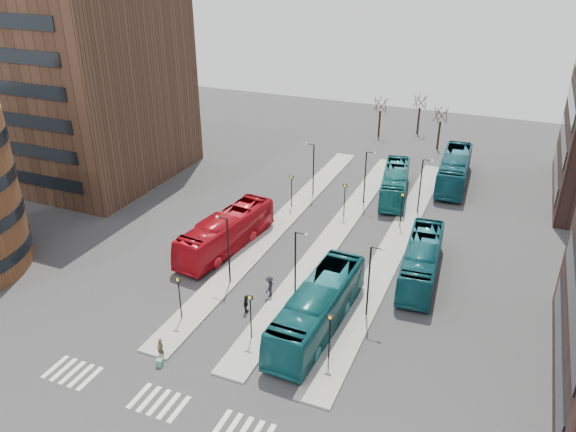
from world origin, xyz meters
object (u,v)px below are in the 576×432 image
at_px(teal_bus_c, 421,260).
at_px(teal_bus_d, 454,169).
at_px(red_bus, 226,232).
at_px(commuter_c, 269,286).
at_px(suitcase, 160,363).
at_px(teal_bus_b, 395,183).
at_px(teal_bus_a, 318,308).
at_px(traveller, 161,348).
at_px(commuter_a, 187,254).
at_px(commuter_b, 246,304).

xyz_separation_m(teal_bus_c, teal_bus_d, (-0.45, 22.54, 0.19)).
relative_size(red_bus, commuter_c, 6.84).
height_order(teal_bus_c, teal_bus_d, teal_bus_d).
xyz_separation_m(suitcase, teal_bus_b, (8.10, 34.69, 1.34)).
xyz_separation_m(teal_bus_a, teal_bus_d, (5.27, 32.84, 0.00)).
bearing_deg(commuter_c, teal_bus_a, 61.90).
xyz_separation_m(suitcase, traveller, (-0.40, 0.81, 0.51)).
bearing_deg(commuter_a, commuter_b, 127.09).
bearing_deg(commuter_c, suitcase, -19.79).
bearing_deg(commuter_c, teal_bus_b, 166.66).
xyz_separation_m(commuter_a, commuter_b, (8.41, -4.84, -0.01)).
height_order(teal_bus_b, commuter_c, teal_bus_b).
height_order(red_bus, commuter_c, red_bus).
bearing_deg(teal_bus_a, commuter_c, 156.25).
height_order(teal_bus_a, traveller, teal_bus_a).
relative_size(teal_bus_a, teal_bus_d, 1.00).
relative_size(suitcase, teal_bus_d, 0.04).
height_order(teal_bus_c, commuter_c, teal_bus_c).
xyz_separation_m(red_bus, traveller, (3.28, -15.57, -0.96)).
distance_m(suitcase, commuter_c, 11.27).
distance_m(teal_bus_a, teal_bus_d, 33.26).
xyz_separation_m(teal_bus_a, traveller, (-8.90, -7.45, -1.04)).
bearing_deg(suitcase, traveller, 104.97).
bearing_deg(commuter_c, traveller, -23.16).
relative_size(teal_bus_a, commuter_a, 8.51).
relative_size(suitcase, red_bus, 0.04).
xyz_separation_m(red_bus, teal_bus_a, (12.18, -8.12, 0.08)).
distance_m(suitcase, teal_bus_c, 23.42).
distance_m(teal_bus_d, traveller, 42.72).
bearing_deg(teal_bus_d, traveller, -111.99).
xyz_separation_m(suitcase, teal_bus_c, (14.22, 18.56, 1.36)).
bearing_deg(commuter_a, teal_bus_c, 173.14).
relative_size(red_bus, teal_bus_c, 1.07).
bearing_deg(red_bus, teal_bus_b, 64.38).
bearing_deg(commuter_a, suitcase, 91.31).
bearing_deg(teal_bus_a, teal_bus_b, 92.97).
distance_m(traveller, commuter_b, 7.75).
bearing_deg(traveller, commuter_b, 70.08).
bearing_deg(teal_bus_b, commuter_b, -111.11).
distance_m(teal_bus_d, commuter_c, 32.10).
bearing_deg(traveller, teal_bus_c, 53.73).
relative_size(suitcase, commuter_c, 0.30).
xyz_separation_m(teal_bus_d, commuter_a, (-19.53, -28.32, -1.06)).
xyz_separation_m(suitcase, commuter_a, (-5.77, 12.78, 0.50)).
xyz_separation_m(teal_bus_a, commuter_a, (-14.26, 4.52, -1.06)).
distance_m(teal_bus_a, commuter_a, 15.00).
height_order(red_bus, teal_bus_a, teal_bus_a).
height_order(red_bus, teal_bus_c, red_bus).
relative_size(teal_bus_d, traveller, 8.36).
bearing_deg(commuter_b, suitcase, 153.86).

